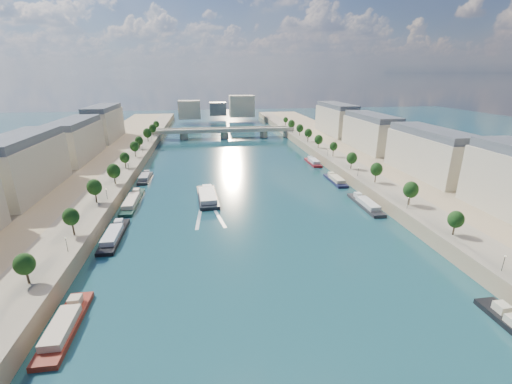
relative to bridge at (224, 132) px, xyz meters
name	(u,v)px	position (x,y,z in m)	size (l,w,h in m)	color
ground	(240,182)	(0.00, -118.87, -5.08)	(700.00, 700.00, 0.00)	#0C2E38
quay_left	(80,184)	(-72.00, -118.87, -2.58)	(44.00, 520.00, 5.00)	#9E8460
quay_right	(381,171)	(72.00, -118.87, -2.58)	(44.00, 520.00, 5.00)	#9E8460
pave_left	(114,177)	(-57.00, -118.87, -0.03)	(14.00, 520.00, 0.10)	gray
pave_right	(353,167)	(57.00, -118.87, -0.03)	(14.00, 520.00, 0.10)	gray
trees_left	(118,164)	(-55.00, -116.87, 5.39)	(4.80, 268.80, 8.26)	#382B1E
trees_right	(343,152)	(55.00, -108.87, 5.39)	(4.80, 268.80, 8.26)	#382B1E
lamps_left	(119,177)	(-52.50, -128.87, 2.70)	(0.36, 200.36, 4.28)	black
lamps_right	(341,160)	(52.50, -113.87, 2.70)	(0.36, 200.36, 4.28)	black
buildings_left	(54,149)	(-85.00, -106.87, 11.37)	(16.00, 226.00, 23.20)	#B9A88E
buildings_right	(396,139)	(85.00, -106.87, 11.37)	(16.00, 226.00, 23.20)	#B9A88E
skyline	(221,108)	(3.19, 100.65, 9.57)	(79.00, 42.00, 22.00)	#B9A88E
bridge	(224,132)	(0.00, 0.00, 0.00)	(112.00, 12.00, 8.15)	#C1B79E
tour_barge	(208,197)	(-15.65, -140.06, -4.06)	(9.30, 27.71, 3.75)	black
wake	(208,214)	(-15.65, -156.68, -5.06)	(10.75, 26.02, 0.04)	silver
moored_barges_left	(110,242)	(-45.50, -176.20, -4.24)	(5.00, 158.28, 3.60)	#191C38
moored_barges_right	(362,201)	(45.50, -154.39, -4.24)	(5.00, 161.18, 3.60)	black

